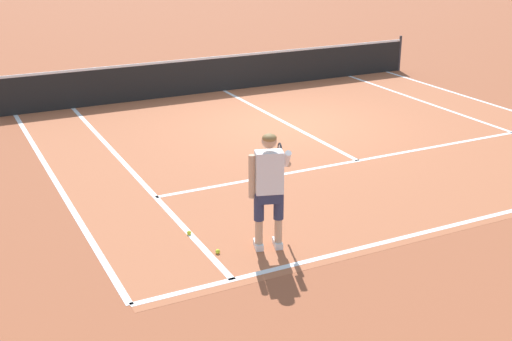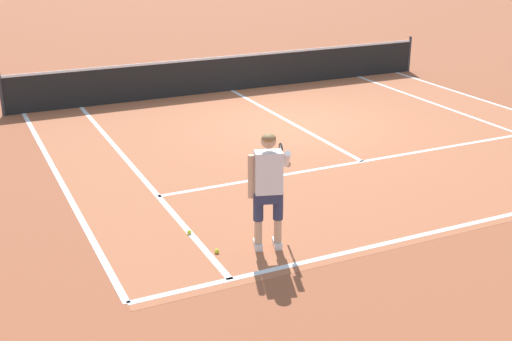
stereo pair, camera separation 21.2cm
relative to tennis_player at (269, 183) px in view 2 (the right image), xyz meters
The scene contains 13 objects.
ground_plane 6.32m from the tennis_player, 58.52° to the left, with size 80.00×80.00×0.00m, color #9E5133.
court_inner_surface 5.35m from the tennis_player, 51.74° to the left, with size 10.98×9.91×0.00m, color #B2603D.
line_baseline 3.46m from the tennis_player, 10.83° to the right, with size 10.98×0.10×0.01m, color white.
line_service 4.22m from the tennis_player, 37.37° to the left, with size 8.23×0.10×0.01m, color white.
line_centre_service 6.63m from the tennis_player, 60.19° to the left, with size 0.10×6.40×0.01m, color white.
line_singles_left 4.33m from the tennis_player, 101.71° to the left, with size 0.10×9.51×0.01m, color white.
line_singles_right 8.51m from the tennis_player, 29.27° to the left, with size 0.10×9.51×0.01m, color white.
line_doubles_left 4.80m from the tennis_player, 118.37° to the left, with size 0.10×9.51×0.01m, color white.
line_doubles_right 9.73m from the tennis_player, 25.28° to the left, with size 0.10×9.51×0.01m, color white.
tennis_net 9.48m from the tennis_player, 69.87° to the left, with size 11.96×0.08×1.07m.
tennis_player is the anchor object (origin of this frame).
tennis_ball_near_feet 1.57m from the tennis_player, 134.66° to the left, with size 0.07×0.07×0.07m, color #CCE02D.
tennis_ball_by_baseline 1.21m from the tennis_player, 169.05° to the left, with size 0.07×0.07×0.07m, color #CCE02D.
Camera 2 is at (-7.10, -13.08, 4.41)m, focal length 47.27 mm.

